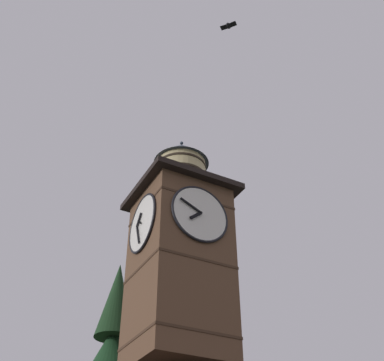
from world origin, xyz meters
TOP-DOWN VIEW (x-y plane):
  - clock_tower at (-0.11, -2.33)m, footprint 3.91×3.91m
  - flying_bird_high at (0.64, 3.13)m, footprint 0.56×0.63m

SIDE VIEW (x-z plane):
  - clock_tower at x=-0.11m, z-range 6.36..16.52m
  - flying_bird_high at x=0.64m, z-range 18.54..18.71m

